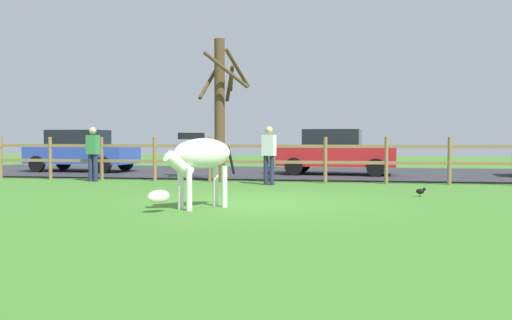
# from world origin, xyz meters

# --- Properties ---
(ground_plane) EXTENTS (60.00, 60.00, 0.00)m
(ground_plane) POSITION_xyz_m (0.00, 0.00, 0.00)
(ground_plane) COLOR #3D7528
(parking_asphalt) EXTENTS (28.00, 7.40, 0.05)m
(parking_asphalt) POSITION_xyz_m (0.00, 9.30, 0.03)
(parking_asphalt) COLOR #2D2D33
(parking_asphalt) RESTS_ON ground_plane
(paddock_fence) EXTENTS (20.81, 0.11, 1.34)m
(paddock_fence) POSITION_xyz_m (-0.65, 5.00, 0.76)
(paddock_fence) COLOR olive
(paddock_fence) RESTS_ON ground_plane
(bare_tree) EXTENTS (1.59, 1.59, 4.24)m
(bare_tree) POSITION_xyz_m (-2.02, 4.95, 2.29)
(bare_tree) COLOR #513A23
(bare_tree) RESTS_ON ground_plane
(zebra) EXTENTS (1.41, 1.59, 1.41)m
(zebra) POSITION_xyz_m (-0.98, -1.28, 0.93)
(zebra) COLOR white
(zebra) RESTS_ON ground_plane
(crow_on_grass) EXTENTS (0.21, 0.10, 0.20)m
(crow_on_grass) POSITION_xyz_m (3.35, 1.59, 0.13)
(crow_on_grass) COLOR black
(crow_on_grass) RESTS_ON ground_plane
(parked_car_red) EXTENTS (4.12, 2.12, 1.56)m
(parked_car_red) POSITION_xyz_m (1.28, 8.24, 0.84)
(parked_car_red) COLOR red
(parked_car_red) RESTS_ON parking_asphalt
(parked_car_blue) EXTENTS (4.12, 2.14, 1.56)m
(parked_car_blue) POSITION_xyz_m (-8.24, 8.42, 0.84)
(parked_car_blue) COLOR #2D4CAD
(parked_car_blue) RESTS_ON parking_asphalt
(visitor_left_of_tree) EXTENTS (0.41, 0.32, 1.64)m
(visitor_left_of_tree) POSITION_xyz_m (-0.45, 4.12, 0.91)
(visitor_left_of_tree) COLOR #232847
(visitor_left_of_tree) RESTS_ON ground_plane
(visitor_right_of_tree) EXTENTS (0.40, 0.29, 1.64)m
(visitor_right_of_tree) POSITION_xyz_m (-5.88, 4.52, 0.91)
(visitor_right_of_tree) COLOR #232847
(visitor_right_of_tree) RESTS_ON ground_plane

